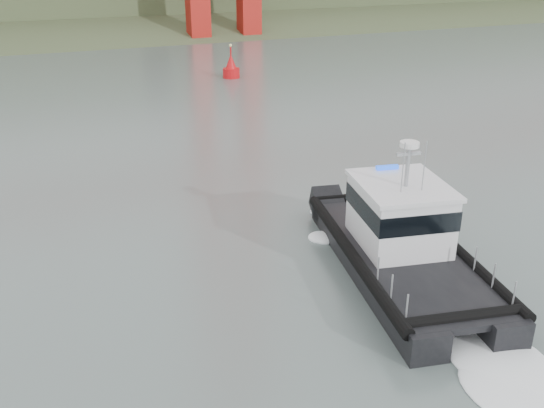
# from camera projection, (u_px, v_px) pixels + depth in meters

# --- Properties ---
(ground) EXTENTS (400.00, 400.00, 0.00)m
(ground) POSITION_uv_depth(u_px,v_px,m) (320.00, 369.00, 20.50)
(ground) COLOR #4D5B58
(ground) RESTS_ON ground
(patrol_boat) EXTENTS (6.87, 13.19, 6.09)m
(patrol_boat) POSITION_uv_depth(u_px,v_px,m) (401.00, 239.00, 26.13)
(patrol_boat) COLOR black
(patrol_boat) RESTS_ON ground
(nav_buoy) EXTENTS (1.80, 1.80, 3.75)m
(nav_buoy) POSITION_uv_depth(u_px,v_px,m) (231.00, 68.00, 64.57)
(nav_buoy) COLOR red
(nav_buoy) RESTS_ON ground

